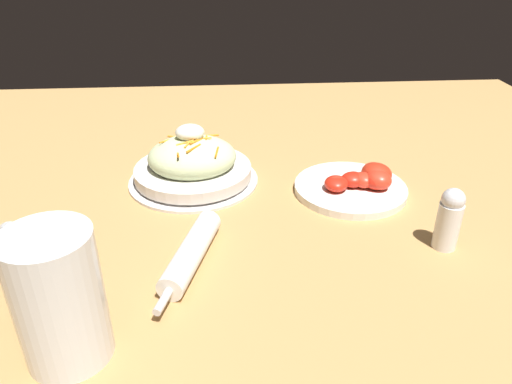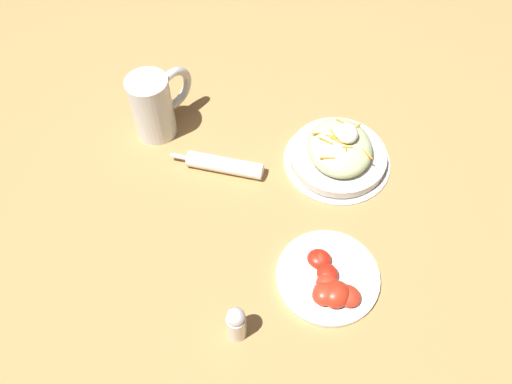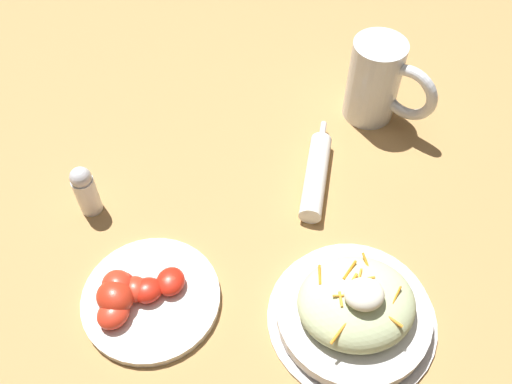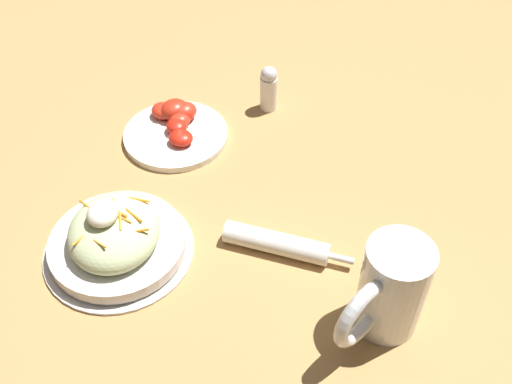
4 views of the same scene
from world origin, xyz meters
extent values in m
plane|color=#B2844C|center=(0.00, 0.00, 0.00)|extent=(1.43, 1.43, 0.00)
cylinder|color=silver|center=(-0.12, 0.14, 0.00)|extent=(0.21, 0.21, 0.01)
cylinder|color=silver|center=(-0.12, 0.14, 0.02)|extent=(0.19, 0.19, 0.02)
ellipsoid|color=beige|center=(-0.12, 0.14, 0.05)|extent=(0.14, 0.13, 0.06)
cylinder|color=orange|center=(-0.14, 0.10, 0.07)|extent=(0.01, 0.03, 0.01)
cylinder|color=orange|center=(-0.16, 0.15, 0.07)|extent=(0.02, 0.02, 0.01)
cylinder|color=orange|center=(-0.08, 0.11, 0.07)|extent=(0.01, 0.03, 0.01)
cylinder|color=orange|center=(-0.11, 0.11, 0.07)|extent=(0.02, 0.03, 0.01)
cylinder|color=orange|center=(-0.09, 0.15, 0.08)|extent=(0.00, 0.02, 0.01)
cylinder|color=orange|center=(-0.15, 0.18, 0.07)|extent=(0.02, 0.02, 0.01)
cylinder|color=orange|center=(-0.10, 0.15, 0.08)|extent=(0.03, 0.00, 0.00)
cylinder|color=orange|center=(-0.11, 0.13, 0.08)|extent=(0.02, 0.02, 0.01)
cylinder|color=orange|center=(-0.12, 0.13, 0.08)|extent=(0.01, 0.02, 0.01)
cylinder|color=orange|center=(-0.13, 0.13, 0.08)|extent=(0.03, 0.01, 0.01)
cylinder|color=orange|center=(-0.09, 0.19, 0.06)|extent=(0.03, 0.02, 0.01)
ellipsoid|color=white|center=(-0.12, 0.15, 0.08)|extent=(0.05, 0.04, 0.03)
cylinder|color=white|center=(-0.22, -0.22, 0.07)|extent=(0.08, 0.08, 0.14)
cylinder|color=gold|center=(-0.22, -0.22, 0.04)|extent=(0.07, 0.07, 0.07)
cylinder|color=white|center=(-0.22, -0.22, 0.08)|extent=(0.07, 0.07, 0.01)
torus|color=white|center=(-0.27, -0.18, 0.08)|extent=(0.08, 0.08, 0.10)
cylinder|color=white|center=(-0.11, -0.08, 0.02)|extent=(0.07, 0.15, 0.03)
cylinder|color=silver|center=(-0.14, -0.17, 0.02)|extent=(0.02, 0.04, 0.01)
cylinder|color=white|center=(0.13, 0.09, 0.01)|extent=(0.18, 0.18, 0.01)
ellipsoid|color=red|center=(0.17, 0.10, 0.03)|extent=(0.07, 0.07, 0.03)
ellipsoid|color=red|center=(0.11, 0.08, 0.02)|extent=(0.05, 0.05, 0.02)
ellipsoid|color=red|center=(0.17, 0.08, 0.03)|extent=(0.06, 0.06, 0.03)
ellipsoid|color=red|center=(0.15, 0.08, 0.02)|extent=(0.04, 0.05, 0.02)
ellipsoid|color=red|center=(0.18, 0.12, 0.02)|extent=(0.06, 0.06, 0.02)
ellipsoid|color=red|center=(0.11, 0.08, 0.02)|extent=(0.04, 0.04, 0.02)
ellipsoid|color=red|center=(0.17, 0.08, 0.03)|extent=(0.05, 0.05, 0.03)
ellipsoid|color=red|center=(0.14, 0.09, 0.02)|extent=(0.05, 0.04, 0.02)
cylinder|color=white|center=(0.22, -0.07, 0.03)|extent=(0.03, 0.03, 0.06)
sphere|color=silver|center=(0.22, -0.07, 0.07)|extent=(0.03, 0.03, 0.03)
camera|label=1|loc=(-0.07, -0.58, 0.37)|focal=33.77mm
camera|label=2|loc=(0.49, -0.05, 0.79)|focal=34.97mm
camera|label=3|loc=(0.04, 0.44, 0.67)|focal=39.78mm
camera|label=4|loc=(-0.66, -0.06, 0.68)|focal=42.48mm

